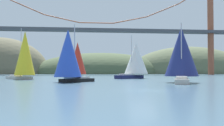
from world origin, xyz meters
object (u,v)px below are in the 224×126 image
at_px(sailboat_scarlet_sail, 77,60).
at_px(sailboat_blue_spinnaker, 68,54).
at_px(sailboat_yellow_sail, 24,55).
at_px(sailboat_navy_sail, 181,53).
at_px(sailboat_white_mainsail, 136,59).

height_order(sailboat_scarlet_sail, sailboat_blue_spinnaker, sailboat_blue_spinnaker).
xyz_separation_m(sailboat_yellow_sail, sailboat_scarlet_sail, (10.87, -1.50, -1.11)).
relative_size(sailboat_scarlet_sail, sailboat_navy_sail, 0.98).
xyz_separation_m(sailboat_scarlet_sail, sailboat_navy_sail, (16.03, -16.18, 0.47)).
distance_m(sailboat_yellow_sail, sailboat_white_mainsail, 25.38).
height_order(sailboat_yellow_sail, sailboat_scarlet_sail, sailboat_yellow_sail).
bearing_deg(sailboat_white_mainsail, sailboat_blue_spinnaker, -125.42).
xyz_separation_m(sailboat_yellow_sail, sailboat_blue_spinnaker, (9.90, -14.53, -0.77)).
bearing_deg(sailboat_navy_sail, sailboat_blue_spinnaker, 169.50).
relative_size(sailboat_white_mainsail, sailboat_blue_spinnaker, 1.11).
height_order(sailboat_white_mainsail, sailboat_scarlet_sail, sailboat_white_mainsail).
relative_size(sailboat_blue_spinnaker, sailboat_navy_sail, 1.01).
bearing_deg(sailboat_white_mainsail, sailboat_navy_sail, -84.52).
relative_size(sailboat_yellow_sail, sailboat_blue_spinnaker, 1.18).
relative_size(sailboat_white_mainsail, sailboat_scarlet_sail, 1.14).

